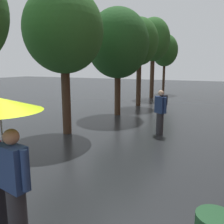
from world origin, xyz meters
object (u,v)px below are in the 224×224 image
Objects in this scene: street_tree_3 at (139,42)px; street_tree_1 at (64,31)px; street_tree_4 at (153,40)px; street_tree_5 at (165,51)px; pedestrian_walking_midground at (161,111)px; street_tree_2 at (118,44)px; couple_under_umbrella at (2,146)px.

street_tree_1 is at bearing -92.03° from street_tree_3.
street_tree_5 is at bearing 87.30° from street_tree_4.
street_tree_3 is 7.03m from pedestrian_walking_midground.
street_tree_4 is 1.16× the size of street_tree_5.
street_tree_4 is (-0.36, 7.18, 0.84)m from street_tree_2.
pedestrian_walking_midground is (2.86, -2.53, -2.64)m from street_tree_2.
street_tree_4 is 3.72× the size of pedestrian_walking_midground.
street_tree_5 is 3.20× the size of pedestrian_walking_midground.
street_tree_3 is at bearing 87.97° from street_tree_1.
street_tree_2 reaches higher than street_tree_5.
street_tree_1 is 0.97× the size of street_tree_3.
street_tree_3 is at bearing 100.80° from couple_under_umbrella.
street_tree_3 is at bearing 116.86° from pedestrian_walking_midground.
street_tree_2 is at bearing 138.60° from pedestrian_walking_midground.
street_tree_4 reaches higher than street_tree_5.
street_tree_2 is 3.17m from street_tree_3.
street_tree_5 is at bearing 91.21° from street_tree_2.
street_tree_3 is at bearing -85.02° from street_tree_4.
street_tree_2 is 4.64m from pedestrian_walking_midground.
street_tree_4 is 2.93× the size of couple_under_umbrella.
street_tree_2 is at bearing -88.79° from street_tree_5.
street_tree_3 is 1.03× the size of street_tree_5.
pedestrian_walking_midground is (3.08, -12.82, -2.89)m from street_tree_5.
couple_under_umbrella is at bearing -82.60° from street_tree_5.
couple_under_umbrella is at bearing -62.43° from street_tree_1.
street_tree_1 is at bearing -90.18° from street_tree_5.
couple_under_umbrella is at bearing -75.51° from street_tree_2.
street_tree_1 is 0.85× the size of street_tree_4.
street_tree_4 is (-0.10, 11.07, 0.72)m from street_tree_1.
couple_under_umbrella is at bearing -95.68° from pedestrian_walking_midground.
street_tree_5 is at bearing 91.64° from street_tree_3.
street_tree_4 is at bearing 99.34° from couple_under_umbrella.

